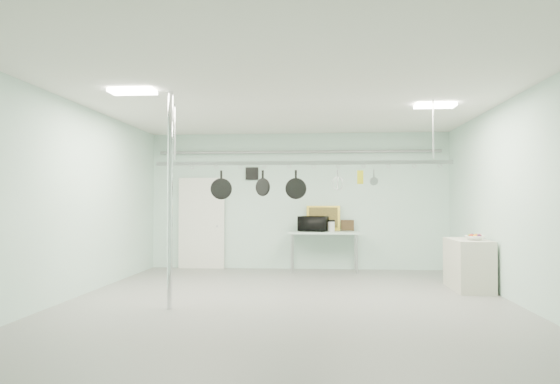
# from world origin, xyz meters

# --- Properties ---
(floor) EXTENTS (8.00, 8.00, 0.00)m
(floor) POSITION_xyz_m (0.00, 0.00, 0.00)
(floor) COLOR gray
(floor) RESTS_ON ground
(ceiling) EXTENTS (7.00, 8.00, 0.02)m
(ceiling) POSITION_xyz_m (0.00, 0.00, 3.19)
(ceiling) COLOR silver
(ceiling) RESTS_ON back_wall
(back_wall) EXTENTS (7.00, 0.02, 3.20)m
(back_wall) POSITION_xyz_m (0.00, 3.99, 1.60)
(back_wall) COLOR silver
(back_wall) RESTS_ON floor
(right_wall) EXTENTS (0.02, 8.00, 3.20)m
(right_wall) POSITION_xyz_m (3.49, 0.00, 1.60)
(right_wall) COLOR silver
(right_wall) RESTS_ON floor
(door) EXTENTS (1.10, 0.10, 2.20)m
(door) POSITION_xyz_m (-2.30, 3.94, 1.05)
(door) COLOR silver
(door) RESTS_ON floor
(wall_vent) EXTENTS (0.30, 0.04, 0.30)m
(wall_vent) POSITION_xyz_m (-1.10, 3.97, 2.25)
(wall_vent) COLOR black
(wall_vent) RESTS_ON back_wall
(conduit_pipe) EXTENTS (6.60, 0.07, 0.07)m
(conduit_pipe) POSITION_xyz_m (0.00, 3.90, 2.75)
(conduit_pipe) COLOR gray
(conduit_pipe) RESTS_ON back_wall
(chrome_pole) EXTENTS (0.08, 0.08, 3.20)m
(chrome_pole) POSITION_xyz_m (-1.70, -0.60, 1.60)
(chrome_pole) COLOR silver
(chrome_pole) RESTS_ON floor
(prep_table) EXTENTS (1.60, 0.70, 0.91)m
(prep_table) POSITION_xyz_m (0.60, 3.60, 0.83)
(prep_table) COLOR #A8C6B5
(prep_table) RESTS_ON floor
(side_cabinet) EXTENTS (0.60, 1.20, 0.90)m
(side_cabinet) POSITION_xyz_m (3.15, 1.40, 0.45)
(side_cabinet) COLOR beige
(side_cabinet) RESTS_ON floor
(pot_rack) EXTENTS (4.80, 0.06, 1.00)m
(pot_rack) POSITION_xyz_m (0.20, 0.30, 2.23)
(pot_rack) COLOR #B7B7BC
(pot_rack) RESTS_ON ceiling
(light_panel_left) EXTENTS (0.65, 0.30, 0.05)m
(light_panel_left) POSITION_xyz_m (-2.20, -0.80, 3.16)
(light_panel_left) COLOR white
(light_panel_left) RESTS_ON ceiling
(light_panel_right) EXTENTS (0.65, 0.30, 0.05)m
(light_panel_right) POSITION_xyz_m (2.40, 0.60, 3.16)
(light_panel_right) COLOR white
(light_panel_right) RESTS_ON ceiling
(microwave) EXTENTS (0.72, 0.58, 0.34)m
(microwave) POSITION_xyz_m (0.36, 3.57, 1.08)
(microwave) COLOR black
(microwave) RESTS_ON prep_table
(coffee_canister) EXTENTS (0.20, 0.20, 0.23)m
(coffee_canister) POSITION_xyz_m (0.76, 3.53, 1.02)
(coffee_canister) COLOR silver
(coffee_canister) RESTS_ON prep_table
(painting_large) EXTENTS (0.78, 0.16, 0.58)m
(painting_large) POSITION_xyz_m (0.59, 3.90, 1.20)
(painting_large) COLOR gold
(painting_large) RESTS_ON prep_table
(painting_small) EXTENTS (0.30, 0.09, 0.25)m
(painting_small) POSITION_xyz_m (1.15, 3.90, 1.03)
(painting_small) COLOR #362513
(painting_small) RESTS_ON prep_table
(fruit_bowl) EXTENTS (0.34, 0.34, 0.08)m
(fruit_bowl) POSITION_xyz_m (3.20, 1.20, 0.94)
(fruit_bowl) COLOR white
(fruit_bowl) RESTS_ON side_cabinet
(skillet_left) EXTENTS (0.35, 0.10, 0.46)m
(skillet_left) POSITION_xyz_m (-1.12, 0.30, 1.86)
(skillet_left) COLOR black
(skillet_left) RESTS_ON pot_rack
(skillet_mid) EXTENTS (0.28, 0.21, 0.42)m
(skillet_mid) POSITION_xyz_m (-0.43, 0.30, 1.87)
(skillet_mid) COLOR black
(skillet_mid) RESTS_ON pot_rack
(skillet_right) EXTENTS (0.34, 0.08, 0.46)m
(skillet_right) POSITION_xyz_m (0.11, 0.30, 1.86)
(skillet_right) COLOR black
(skillet_right) RESTS_ON pot_rack
(whisk) EXTENTS (0.21, 0.21, 0.35)m
(whisk) POSITION_xyz_m (0.78, 0.30, 1.91)
(whisk) COLOR silver
(whisk) RESTS_ON pot_rack
(grater) EXTENTS (0.10, 0.04, 0.24)m
(grater) POSITION_xyz_m (1.15, 0.30, 1.97)
(grater) COLOR orange
(grater) RESTS_ON pot_rack
(saucepan) EXTENTS (0.14, 0.10, 0.24)m
(saucepan) POSITION_xyz_m (1.36, 0.30, 1.97)
(saucepan) COLOR #B6B6BB
(saucepan) RESTS_ON pot_rack
(fruit_cluster) EXTENTS (0.24, 0.24, 0.09)m
(fruit_cluster) POSITION_xyz_m (3.20, 1.20, 0.98)
(fruit_cluster) COLOR #B12710
(fruit_cluster) RESTS_ON fruit_bowl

